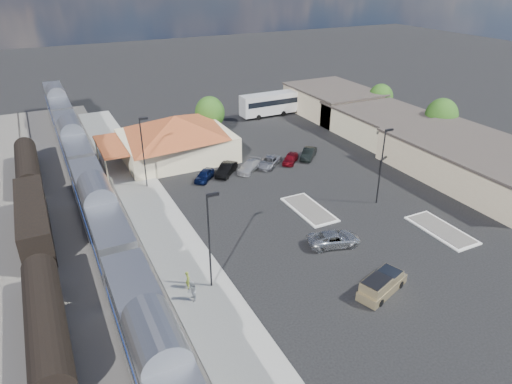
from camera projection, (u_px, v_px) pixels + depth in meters
name	position (u px, v px, depth m)	size (l,w,h in m)	color
ground	(287.00, 226.00, 48.61)	(280.00, 280.00, 0.00)	black
railbed	(70.00, 237.00, 46.64)	(16.00, 100.00, 0.12)	#4C4944
platform	(162.00, 225.00, 48.61)	(5.50, 92.00, 0.18)	gray
passenger_train	(101.00, 218.00, 44.40)	(3.00, 104.00, 5.55)	silver
freight_cars	(34.00, 221.00, 45.71)	(2.80, 46.00, 4.00)	black
station_depot	(176.00, 137.00, 64.64)	(18.35, 12.24, 6.20)	beige
buildings_east	(399.00, 129.00, 70.19)	(14.40, 51.40, 4.80)	#C6B28C
traffic_island_south	(309.00, 209.00, 51.76)	(3.30, 7.50, 0.21)	silver
traffic_island_north	(441.00, 230.00, 47.73)	(3.30, 7.50, 0.21)	silver
lamp_plat_s	(210.00, 234.00, 37.08)	(1.08, 0.25, 9.00)	black
lamp_plat_n	(143.00, 147.00, 54.72)	(1.08, 0.25, 9.00)	black
lamp_lot	(382.00, 161.00, 51.05)	(1.08, 0.25, 9.00)	black
tree_east_b	(441.00, 116.00, 69.88)	(4.94, 4.94, 6.96)	#382314
tree_east_c	(380.00, 98.00, 81.30)	(4.41, 4.41, 6.21)	#382314
tree_depot	(210.00, 113.00, 72.06)	(4.71, 4.71, 6.63)	#382314
pickup_truck	(382.00, 284.00, 38.46)	(5.49, 3.48, 1.78)	tan
suv	(334.00, 239.00, 45.00)	(2.43, 5.27, 1.46)	#ADB1B5
coach_bus	(274.00, 102.00, 83.50)	(12.92, 2.98, 4.14)	white
person_a	(188.00, 280.00, 38.71)	(0.60, 0.40, 1.66)	#B3CB3F
person_b	(192.00, 291.00, 37.14)	(0.92, 0.72, 1.90)	silver
parked_car_a	(204.00, 175.00, 58.76)	(1.59, 3.95, 1.35)	#0D1842
parked_car_b	(226.00, 169.00, 60.24)	(1.60, 4.59, 1.51)	black
parked_car_c	(249.00, 166.00, 61.31)	(1.87, 4.61, 1.34)	silver
parked_car_d	(269.00, 162.00, 62.83)	(2.17, 4.70, 1.31)	#94969C
parked_car_e	(290.00, 158.00, 63.86)	(1.58, 3.93, 1.34)	maroon
parked_car_f	(308.00, 154.00, 65.35)	(1.54, 4.43, 1.46)	black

